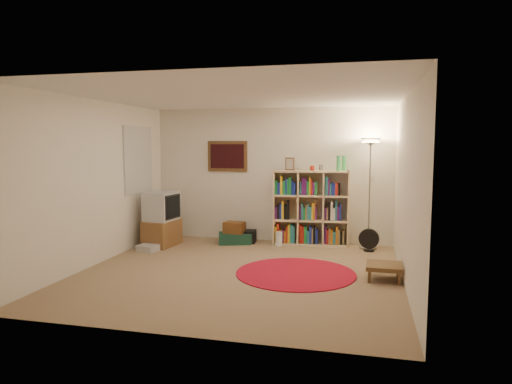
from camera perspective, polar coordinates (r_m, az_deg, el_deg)
room at (r=6.48m, az=-2.45°, el=0.94°), size 4.54×4.54×2.54m
bookshelf at (r=8.37m, az=6.71°, el=-2.10°), size 1.39×0.51×1.63m
floor_lamp at (r=8.12m, az=14.11°, el=4.24°), size 0.41×0.41×1.94m
floor_fan at (r=8.07m, az=13.94°, el=-5.84°), size 0.35×0.21×0.39m
tv_stand at (r=8.40m, az=-11.69°, el=-3.44°), size 0.55×0.73×0.98m
dvd_box at (r=8.12m, az=-13.32°, el=-6.80°), size 0.38×0.33×0.11m
suitcase at (r=8.50m, az=-2.65°, el=-5.78°), size 0.68×0.55×0.19m
wicker_basket at (r=8.45m, az=-2.72°, el=-4.47°), size 0.39×0.30×0.21m
duffel_bag at (r=8.55m, az=-1.19°, el=-5.57°), size 0.35×0.30×0.23m
paper_towel at (r=8.28m, az=2.88°, el=-5.87°), size 0.16×0.16×0.26m
red_rug at (r=6.59m, az=4.98°, el=-10.07°), size 1.70×1.70×0.02m
side_table at (r=6.48m, az=15.74°, el=-8.97°), size 0.49×0.49×0.22m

